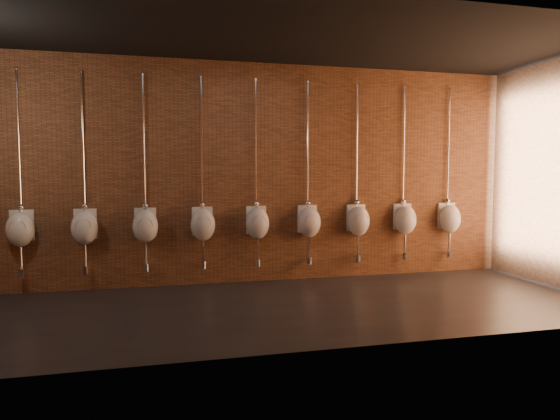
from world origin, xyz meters
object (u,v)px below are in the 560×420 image
(urinal_2, at_px, (145,225))
(urinal_8, at_px, (450,218))
(urinal_4, at_px, (257,222))
(urinal_7, at_px, (405,219))
(urinal_1, at_px, (84,226))
(urinal_6, at_px, (358,220))
(urinal_5, at_px, (309,221))
(urinal_0, at_px, (20,228))
(urinal_3, at_px, (203,224))

(urinal_2, bearing_deg, urinal_8, 0.00)
(urinal_4, distance_m, urinal_7, 2.36)
(urinal_1, height_order, urinal_2, same)
(urinal_7, relative_size, urinal_8, 1.00)
(urinal_4, relative_size, urinal_8, 1.00)
(urinal_6, distance_m, urinal_8, 1.57)
(urinal_1, height_order, urinal_5, same)
(urinal_0, height_order, urinal_1, same)
(urinal_0, bearing_deg, urinal_5, 0.00)
(urinal_0, xyz_separation_m, urinal_7, (5.51, 0.00, 0.00))
(urinal_3, relative_size, urinal_6, 1.00)
(urinal_2, xyz_separation_m, urinal_3, (0.79, 0.00, 0.00))
(urinal_3, distance_m, urinal_4, 0.79)
(urinal_2, height_order, urinal_3, same)
(urinal_8, bearing_deg, urinal_0, 180.00)
(urinal_2, relative_size, urinal_3, 1.00)
(urinal_4, bearing_deg, urinal_0, 180.00)
(urinal_3, height_order, urinal_5, same)
(urinal_6, relative_size, urinal_7, 1.00)
(urinal_0, distance_m, urinal_2, 1.57)
(urinal_0, bearing_deg, urinal_3, 0.00)
(urinal_0, xyz_separation_m, urinal_1, (0.79, 0.00, 0.00))
(urinal_2, relative_size, urinal_7, 1.00)
(urinal_2, relative_size, urinal_5, 1.00)
(urinal_3, relative_size, urinal_7, 1.00)
(urinal_0, distance_m, urinal_4, 3.15)
(urinal_0, bearing_deg, urinal_4, 0.00)
(urinal_5, relative_size, urinal_6, 1.00)
(urinal_1, relative_size, urinal_4, 1.00)
(urinal_0, bearing_deg, urinal_6, 0.00)
(urinal_0, xyz_separation_m, urinal_3, (2.36, 0.00, 0.00))
(urinal_3, bearing_deg, urinal_6, 0.00)
(urinal_7, bearing_deg, urinal_5, 180.00)
(urinal_3, height_order, urinal_4, same)
(urinal_0, height_order, urinal_5, same)
(urinal_1, height_order, urinal_8, same)
(urinal_6, height_order, urinal_7, same)
(urinal_4, bearing_deg, urinal_5, 0.00)
(urinal_1, height_order, urinal_6, same)
(urinal_3, bearing_deg, urinal_4, 0.00)
(urinal_7, bearing_deg, urinal_4, 180.00)
(urinal_6, distance_m, urinal_7, 0.79)
(urinal_3, xyz_separation_m, urinal_8, (3.93, 0.00, 0.00))
(urinal_0, xyz_separation_m, urinal_2, (1.57, 0.00, 0.00))
(urinal_0, relative_size, urinal_2, 1.00)
(urinal_6, bearing_deg, urinal_3, 180.00)
(urinal_8, bearing_deg, urinal_1, 180.00)
(urinal_0, distance_m, urinal_6, 4.72)
(urinal_2, height_order, urinal_4, same)
(urinal_1, relative_size, urinal_3, 1.00)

